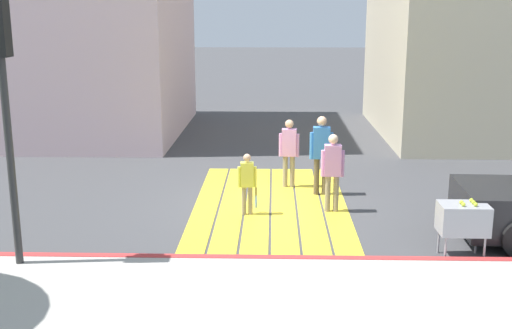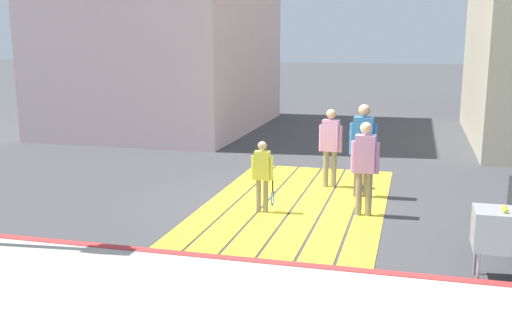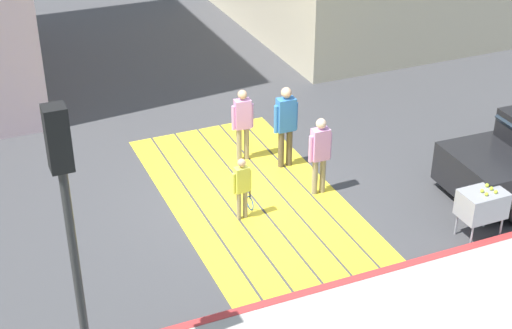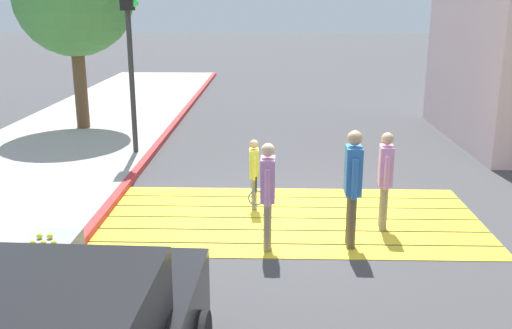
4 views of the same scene
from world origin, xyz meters
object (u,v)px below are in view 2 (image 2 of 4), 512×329
pedestrian_adult_side (365,162)px  pedestrian_child_with_racket (263,173)px  tennis_ball_cart (507,230)px  pedestrian_adult_lead (363,144)px  pedestrian_adult_trailing (330,142)px

pedestrian_adult_side → pedestrian_child_with_racket: bearing=98.3°
tennis_ball_cart → pedestrian_adult_lead: size_ratio=0.56×
pedestrian_adult_lead → pedestrian_child_with_racket: bearing=133.5°
pedestrian_adult_lead → pedestrian_adult_trailing: bearing=48.9°
pedestrian_adult_lead → pedestrian_adult_trailing: pedestrian_adult_lead is taller
pedestrian_child_with_racket → pedestrian_adult_trailing: bearing=-22.6°
tennis_ball_cart → pedestrian_adult_lead: bearing=29.2°
pedestrian_adult_lead → pedestrian_adult_side: 1.27m
pedestrian_adult_trailing → pedestrian_child_with_racket: bearing=157.4°
pedestrian_adult_trailing → pedestrian_adult_side: size_ratio=0.99×
tennis_ball_cart → pedestrian_adult_trailing: 5.20m
pedestrian_adult_lead → pedestrian_child_with_racket: pedestrian_adult_lead is taller
tennis_ball_cart → pedestrian_child_with_racket: 4.32m
tennis_ball_cart → pedestrian_adult_side: 3.19m
pedestrian_adult_trailing → pedestrian_child_with_racket: (-2.12, 0.88, -0.22)m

